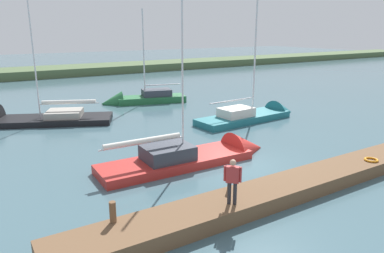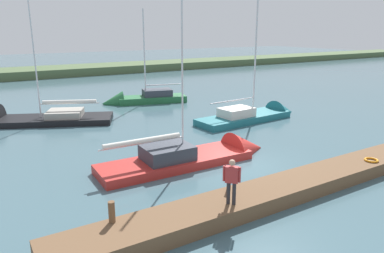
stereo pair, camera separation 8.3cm
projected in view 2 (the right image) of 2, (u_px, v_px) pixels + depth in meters
The scene contains 11 objects.
ground_plane at pixel (238, 164), 19.05m from camera, with size 200.00×200.00×0.00m, color #42606B.
far_shoreline at pixel (56, 75), 55.60m from camera, with size 180.00×8.00×2.40m, color #4C603D.
dock_pier at pixel (296, 185), 15.68m from camera, with size 21.07×1.88×0.62m, color brown.
mooring_post_near at pixel (112, 212), 11.99m from camera, with size 0.22×0.22×0.75m, color brown.
mooring_post_far at pixel (229, 181), 14.44m from camera, with size 0.17×0.17×0.72m, color brown.
life_ring_buoy at pixel (371, 160), 17.68m from camera, with size 0.66×0.66×0.10m, color orange.
sailboat_inner_slip at pixel (18, 122), 27.05m from camera, with size 10.97×7.07×12.14m.
sailboat_outer_mooring at pixel (258, 117), 28.70m from camera, with size 9.75×3.09×11.27m.
sailboat_behind_pier at pixel (204, 157), 19.59m from camera, with size 9.84×2.58×10.05m.
sailboat_far_right at pixel (139, 101), 34.65m from camera, with size 8.25×4.12×9.63m.
person_on_dock at pixel (232, 179), 13.08m from camera, with size 0.49×0.49×1.74m.
Camera 2 is at (11.41, 13.98, 6.85)m, focal length 33.92 mm.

